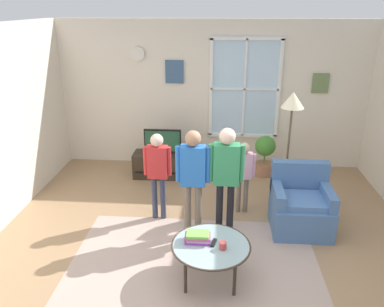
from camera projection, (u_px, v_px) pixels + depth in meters
name	position (u px, v px, depth m)	size (l,w,h in m)	color
ground_plane	(203.00, 259.00, 4.57)	(6.08, 6.48, 0.02)	#9E7A56
back_wall	(213.00, 95.00, 6.86)	(5.48, 0.17, 2.62)	beige
area_rug	(194.00, 268.00, 4.38)	(2.91, 2.13, 0.01)	tan
tv_stand	(163.00, 165.00, 6.67)	(1.03, 0.42, 0.43)	#2D2319
television	(163.00, 141.00, 6.50)	(0.64, 0.08, 0.43)	#4C4C4C
armchair	(301.00, 206.00, 5.08)	(0.76, 0.74, 0.87)	#476B9E
coffee_table	(211.00, 247.00, 4.09)	(0.86, 0.86, 0.44)	#99B2B7
book_stack	(198.00, 237.00, 4.11)	(0.28, 0.17, 0.11)	purple
cup	(223.00, 246.00, 4.00)	(0.08, 0.08, 0.08)	#BF3F3F
remote_near_books	(214.00, 243.00, 4.09)	(0.04, 0.14, 0.02)	black
person_red_shirt	(158.00, 167.00, 5.14)	(0.38, 0.17, 1.26)	#333851
person_blue_shirt	(193.00, 172.00, 4.72)	(0.43, 0.20, 1.44)	#726656
person_pink_shirt	(244.00, 170.00, 5.35)	(0.32, 0.15, 1.07)	#726656
person_green_shirt	(226.00, 171.00, 4.70)	(0.44, 0.20, 1.47)	black
potted_plant_by_window	(265.00, 154.00, 6.66)	(0.36, 0.36, 0.72)	#9E6B4C
floor_lamp	(292.00, 112.00, 5.27)	(0.32, 0.32, 1.73)	black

